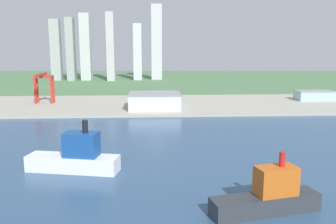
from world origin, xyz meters
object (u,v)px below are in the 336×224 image
container_barge (269,196)px  warehouse_annex (314,95)px  ferry_boat (76,157)px  port_crane_red (43,82)px  warehouse_main (155,101)px

container_barge → warehouse_annex: (151.34, 280.05, 1.40)m
ferry_boat → port_crane_red: port_crane_red is taller
container_barge → warehouse_annex: bearing=61.6°
port_crane_red → container_barge: bearing=-58.5°
ferry_boat → container_barge: (85.76, -51.86, -0.90)m
ferry_boat → port_crane_red: (-80.24, 219.31, 19.31)m
ferry_boat → port_crane_red: bearing=110.1°
ferry_boat → warehouse_main: bearing=76.1°
warehouse_main → warehouse_annex: (193.02, 50.07, -2.44)m
ferry_boat → warehouse_annex: 329.08m
ferry_boat → warehouse_main: size_ratio=0.95×
ferry_boat → warehouse_annex: size_ratio=1.14×
container_barge → warehouse_main: container_barge is taller
container_barge → warehouse_main: (-41.68, 229.99, 3.84)m
warehouse_main → warehouse_annex: warehouse_main is taller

